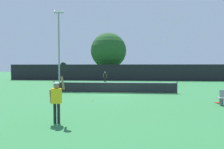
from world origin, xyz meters
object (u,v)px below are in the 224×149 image
player_receiving (105,76)px  tennis_ball (93,100)px  light_pole (59,44)px  player_serving (57,96)px  large_tree (109,51)px  spare_racket (217,102)px  parked_car_near (84,74)px  parked_car_mid (151,74)px

player_receiving → tennis_ball: player_receiving is taller
tennis_ball → light_pole: (-5.59, 8.85, 4.95)m
player_serving → large_tree: large_tree is taller
player_serving → light_pole: light_pole is taller
spare_racket → parked_car_near: 29.52m
parked_car_near → parked_car_mid: 13.64m
spare_racket → tennis_ball: bearing=179.3°
parked_car_mid → spare_racket: bearing=-82.6°
light_pole → large_tree: light_pole is taller
player_serving → large_tree: size_ratio=0.29×
tennis_ball → player_receiving: bearing=93.2°
spare_racket → parked_car_mid: 26.09m
spare_racket → large_tree: bearing=111.8°
player_serving → tennis_ball: player_serving is taller
light_pole → parked_car_mid: bearing=53.1°
tennis_ball → parked_car_mid: 26.96m
player_receiving → tennis_ball: bearing=93.2°
parked_car_mid → player_receiving: bearing=-118.9°
tennis_ball → spare_racket: (8.18, -0.10, -0.01)m
parked_car_mid → player_serving: bearing=-98.6°
tennis_ball → light_pole: size_ratio=0.01×
player_serving → parked_car_mid: player_serving is taller
player_serving → parked_car_mid: (7.78, 31.18, -0.34)m
player_receiving → parked_car_near: (-5.60, 11.39, -0.17)m
player_serving → parked_car_near: (-5.86, 30.78, -0.34)m
spare_racket → parked_car_mid: size_ratio=0.12×
player_receiving → parked_car_mid: size_ratio=0.36×
player_serving → large_tree: bearing=91.3°
spare_racket → light_pole: bearing=147.0°
tennis_ball → spare_racket: size_ratio=0.13×
player_receiving → parked_car_near: 12.69m
tennis_ball → large_tree: large_tree is taller
player_serving → parked_car_near: 31.33m
player_receiving → large_tree: 10.22m
player_receiving → spare_racket: size_ratio=3.01×
spare_racket → light_pole: size_ratio=0.06×
spare_racket → parked_car_near: bearing=119.6°
light_pole → player_serving: bearing=-70.3°
player_receiving → player_serving: bearing=90.8°
player_receiving → parked_car_near: bearing=-63.8°
tennis_ball → large_tree: size_ratio=0.01×
tennis_ball → parked_car_near: (-6.40, 25.56, 0.74)m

